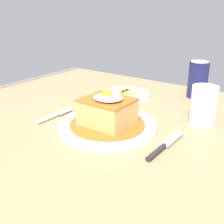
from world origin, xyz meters
name	(u,v)px	position (x,y,z in m)	size (l,w,h in m)	color
dining_table	(120,162)	(0.00, 0.00, 0.62)	(1.12, 0.93, 0.73)	#A87F56
main_plate	(107,125)	(-0.02, -0.03, 0.74)	(0.25, 0.25, 0.02)	white
sandwich_meal	(107,113)	(-0.02, -0.03, 0.78)	(0.19, 0.19, 0.10)	#B75B1E
fork	(53,116)	(-0.19, -0.06, 0.74)	(0.02, 0.14, 0.01)	silver
knife	(161,148)	(0.15, -0.06, 0.74)	(0.02, 0.17, 0.01)	#262628
soda_can	(198,80)	(0.07, 0.36, 0.79)	(0.07, 0.07, 0.12)	#191E51
drinking_glass	(203,108)	(0.17, 0.14, 0.78)	(0.07, 0.07, 0.10)	silver
side_plate_fries	(125,94)	(-0.13, 0.23, 0.74)	(0.17, 0.17, 0.02)	white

